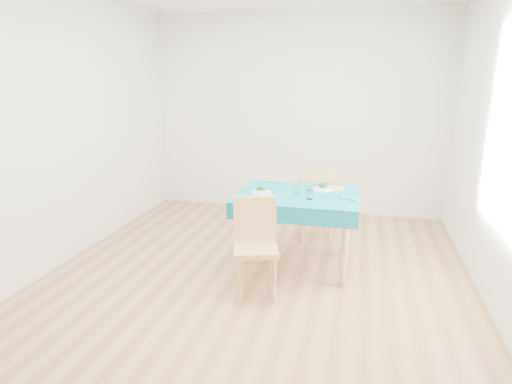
% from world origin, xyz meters
% --- Properties ---
extents(room_shell, '(4.02, 4.52, 2.73)m').
position_xyz_m(room_shell, '(0.00, 0.00, 1.35)').
color(room_shell, brown).
rests_on(room_shell, ground).
extents(table, '(1.17, 0.89, 0.76)m').
position_xyz_m(table, '(0.33, 0.36, 0.38)').
color(table, '#09606C').
rests_on(table, ground).
extents(chair_near, '(0.48, 0.51, 0.95)m').
position_xyz_m(chair_near, '(0.07, -0.31, 0.47)').
color(chair_near, tan).
rests_on(chair_near, ground).
extents(chair_far, '(0.51, 0.54, 1.04)m').
position_xyz_m(chair_far, '(0.41, 1.19, 0.52)').
color(chair_far, tan).
rests_on(chair_far, ground).
extents(bowl_near, '(0.20, 0.20, 0.06)m').
position_xyz_m(bowl_near, '(-0.02, 0.29, 0.79)').
color(bowl_near, white).
rests_on(bowl_near, table).
extents(bowl_far, '(0.21, 0.21, 0.06)m').
position_xyz_m(bowl_far, '(0.56, 0.56, 0.79)').
color(bowl_far, white).
rests_on(bowl_far, table).
extents(fork_near, '(0.06, 0.20, 0.00)m').
position_xyz_m(fork_near, '(-0.06, 0.23, 0.76)').
color(fork_near, silver).
rests_on(fork_near, table).
extents(knife_near, '(0.10, 0.18, 0.00)m').
position_xyz_m(knife_near, '(0.28, 0.27, 0.76)').
color(knife_near, silver).
rests_on(knife_near, table).
extents(fork_far, '(0.04, 0.20, 0.00)m').
position_xyz_m(fork_far, '(0.45, 0.53, 0.76)').
color(fork_far, silver).
rests_on(fork_far, table).
extents(knife_far, '(0.08, 0.19, 0.00)m').
position_xyz_m(knife_far, '(0.79, 0.44, 0.76)').
color(knife_far, silver).
rests_on(knife_far, table).
extents(napkin_near, '(0.22, 0.17, 0.01)m').
position_xyz_m(napkin_near, '(-0.01, 0.53, 0.76)').
color(napkin_near, '#0E6B77').
rests_on(napkin_near, table).
extents(napkin_far, '(0.21, 0.18, 0.01)m').
position_xyz_m(napkin_far, '(0.83, 0.31, 0.76)').
color(napkin_far, '#0E6B77').
rests_on(napkin_far, table).
extents(tumbler_center, '(0.07, 0.07, 0.08)m').
position_xyz_m(tumbler_center, '(0.32, 0.37, 0.80)').
color(tumbler_center, white).
rests_on(tumbler_center, table).
extents(tumbler_side, '(0.06, 0.06, 0.08)m').
position_xyz_m(tumbler_side, '(0.46, 0.21, 0.80)').
color(tumbler_side, white).
rests_on(tumbler_side, table).
extents(side_plate, '(0.21, 0.21, 0.01)m').
position_xyz_m(side_plate, '(0.67, 0.64, 0.76)').
color(side_plate, '#CADF6C').
rests_on(side_plate, table).
extents(bread_slice, '(0.09, 0.09, 0.01)m').
position_xyz_m(bread_slice, '(0.67, 0.64, 0.78)').
color(bread_slice, beige).
rests_on(bread_slice, side_plate).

